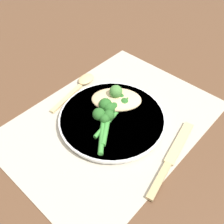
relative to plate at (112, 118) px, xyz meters
name	(u,v)px	position (x,y,z in m)	size (l,w,h in m)	color
ground_plane	(112,122)	(0.00, 0.00, -0.01)	(3.00, 3.00, 0.00)	brown
placemat	(112,121)	(0.00, 0.00, -0.01)	(0.47, 0.35, 0.00)	#B2A893
plate	(112,118)	(0.00, 0.00, 0.00)	(0.24, 0.24, 0.01)	white
chicken_fillet	(116,99)	(-0.04, -0.02, 0.02)	(0.13, 0.14, 0.02)	#DBBC89
pesto_dollop_primary	(116,92)	(-0.04, -0.03, 0.04)	(0.03, 0.03, 0.03)	#477F38
broccoli_stalk_right	(121,105)	(-0.03, 0.00, 0.02)	(0.13, 0.05, 0.02)	#3D8E38
broccoli_stalk_rear	(108,110)	(0.00, -0.01, 0.02)	(0.11, 0.09, 0.03)	#3D8E38
broccoli_stalk_left	(103,119)	(0.03, 0.00, 0.02)	(0.10, 0.09, 0.03)	#3D8E38
knife	(171,158)	(0.00, 0.16, -0.01)	(0.21, 0.06, 0.01)	tan
spoon	(82,83)	(-0.04, -0.14, 0.00)	(0.16, 0.05, 0.01)	tan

